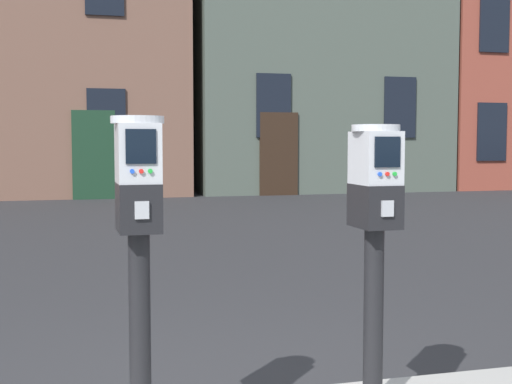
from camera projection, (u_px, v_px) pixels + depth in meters
name	position (u px, v px, depth m)	size (l,w,h in m)	color
parking_meter_near_kerb	(139.00, 217.00, 2.83)	(0.22, 0.25, 1.33)	black
parking_meter_twin_adjacent	(375.00, 215.00, 3.11)	(0.22, 0.25, 1.30)	black
townhouse_orange_brick	(509.00, 3.00, 22.86)	(7.68, 7.02, 11.88)	brown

